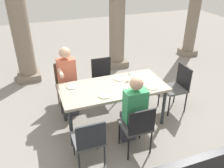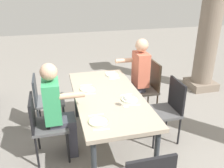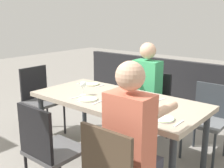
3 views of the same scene
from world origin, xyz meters
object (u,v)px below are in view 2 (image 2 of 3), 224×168
chair_mid_south (44,123)px  plate_0 (112,75)px  diner_man_white (58,109)px  plate_1 (88,89)px  chair_west_south (45,98)px  chair_west_north (148,85)px  wine_glass_2 (126,98)px  diner_woman_green (137,76)px  chair_mid_north (168,107)px  stone_column_near (211,16)px  plate_2 (130,99)px  plate_3 (98,121)px  dining_table (108,100)px

chair_mid_south → plate_0: bearing=125.1°
chair_mid_south → plate_0: 1.34m
diner_man_white → plate_1: size_ratio=5.94×
chair_west_south → plate_0: (0.00, 1.08, 0.29)m
chair_west_north → wine_glass_2: 1.31m
chair_west_south → diner_man_white: size_ratio=0.65×
plate_1 → diner_woman_green: bearing=116.6°
diner_woman_green → diner_man_white: (0.77, -1.31, -0.02)m
chair_west_north → chair_west_south: (-0.00, -1.70, -0.03)m
chair_mid_north → stone_column_near: size_ratio=0.30×
diner_woman_green → stone_column_near: 2.06m
diner_woman_green → stone_column_near: bearing=112.1°
chair_mid_north → stone_column_near: 2.36m
plate_0 → wine_glass_2: wine_glass_2 is taller
chair_mid_south → diner_man_white: diner_man_white is taller
plate_1 → chair_west_south: bearing=-125.6°
chair_west_north → plate_0: 0.67m
plate_1 → chair_mid_south: bearing=-62.3°
stone_column_near → plate_2: (1.60, -2.17, -0.74)m
diner_woman_green → diner_man_white: bearing=-59.6°
diner_man_white → wine_glass_2: size_ratio=8.38×
chair_west_north → plate_0: (0.00, -0.62, 0.25)m
diner_man_white → diner_woman_green: bearing=120.4°
chair_west_north → chair_mid_south: (0.76, -1.70, -0.00)m
stone_column_near → plate_1: size_ratio=14.10×
chair_mid_south → diner_man_white: 0.25m
plate_0 → plate_3: size_ratio=0.94×
chair_west_south → wine_glass_2: 1.48m
chair_west_north → diner_man_white: (0.77, -1.52, 0.17)m
diner_woman_green → plate_0: diner_woman_green is taller
plate_1 → plate_3: size_ratio=1.01×
chair_mid_north → wine_glass_2: wine_glass_2 is taller
chair_west_north → plate_1: size_ratio=4.25×
plate_0 → wine_glass_2: (1.04, -0.10, 0.10)m
dining_table → chair_west_north: bearing=128.4°
plate_0 → wine_glass_2: size_ratio=1.32×
chair_west_north → plate_1: 1.20m
chair_west_south → dining_table: bearing=51.4°
chair_west_south → plate_2: bearing=50.8°
stone_column_near → plate_0: size_ratio=15.05×
diner_man_white → stone_column_near: bearing=115.8°
chair_mid_south → plate_0: chair_mid_south is taller
chair_west_south → chair_mid_north: size_ratio=0.93×
chair_west_south → stone_column_near: (-0.72, 3.25, 1.02)m
diner_man_white → plate_0: bearing=130.5°
diner_woman_green → stone_column_near: (-0.71, 1.75, 0.80)m
chair_mid_north → plate_2: chair_mid_north is taller
chair_west_north → plate_1: bearing=-68.0°
plate_1 → plate_3: same height
stone_column_near → diner_woman_green: bearing=-67.9°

